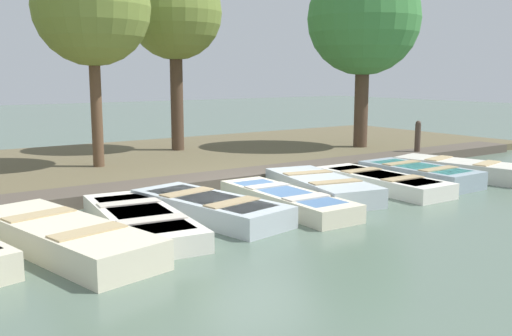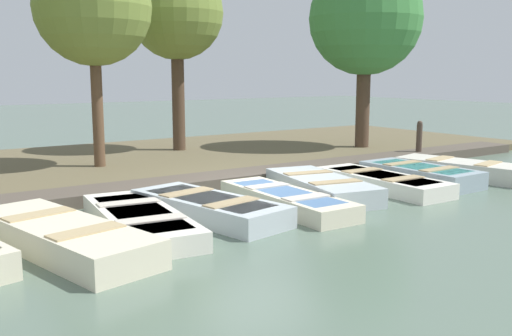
% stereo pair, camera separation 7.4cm
% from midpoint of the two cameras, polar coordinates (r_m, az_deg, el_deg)
% --- Properties ---
extents(ground_plane, '(80.00, 80.00, 0.00)m').
position_cam_midpoint_polar(ground_plane, '(11.83, -0.06, -2.72)').
color(ground_plane, '#566B5B').
extents(shore_bank, '(8.00, 24.00, 0.21)m').
position_cam_midpoint_polar(shore_bank, '(16.12, -10.16, 0.75)').
color(shore_bank, brown).
rests_on(shore_bank, ground_plane).
extents(dock_walkway, '(1.04, 20.87, 0.25)m').
position_cam_midpoint_polar(dock_walkway, '(12.86, -3.29, -1.18)').
color(dock_walkway, '#51473D').
rests_on(dock_walkway, ground_plane).
extents(rowboat_1, '(3.70, 1.84, 0.43)m').
position_cam_midpoint_polar(rowboat_1, '(8.57, -18.58, -6.45)').
color(rowboat_1, beige).
rests_on(rowboat_1, ground_plane).
extents(rowboat_2, '(3.47, 1.53, 0.34)m').
position_cam_midpoint_polar(rowboat_2, '(9.37, -11.35, -5.11)').
color(rowboat_2, silver).
rests_on(rowboat_2, ground_plane).
extents(rowboat_3, '(3.26, 1.70, 0.39)m').
position_cam_midpoint_polar(rowboat_3, '(9.97, -4.56, -3.91)').
color(rowboat_3, '#B2BCC1').
rests_on(rowboat_3, ground_plane).
extents(rowboat_4, '(3.27, 1.05, 0.34)m').
position_cam_midpoint_polar(rowboat_4, '(10.65, 3.19, -3.17)').
color(rowboat_4, beige).
rests_on(rowboat_4, ground_plane).
extents(rowboat_5, '(3.17, 1.73, 0.41)m').
position_cam_midpoint_polar(rowboat_5, '(11.80, 6.70, -1.82)').
color(rowboat_5, '#B2BCC1').
rests_on(rowboat_5, ground_plane).
extents(rowboat_6, '(3.24, 1.14, 0.34)m').
position_cam_midpoint_polar(rowboat_6, '(12.72, 12.61, -1.32)').
color(rowboat_6, silver).
rests_on(rowboat_6, ground_plane).
extents(rowboat_7, '(2.74, 1.20, 0.42)m').
position_cam_midpoint_polar(rowboat_7, '(13.62, 16.23, -0.60)').
color(rowboat_7, '#8C9EA8').
rests_on(rowboat_7, ground_plane).
extents(rowboat_8, '(3.28, 1.69, 0.43)m').
position_cam_midpoint_polar(rowboat_8, '(14.64, 20.13, -0.10)').
color(rowboat_8, beige).
rests_on(rowboat_8, ground_plane).
extents(mooring_post_far, '(0.17, 0.17, 1.15)m').
position_cam_midpoint_polar(mooring_post_far, '(17.20, 16.11, 2.67)').
color(mooring_post_far, '#47382D').
rests_on(mooring_post_far, ground_plane).
extents(park_tree_left, '(2.80, 2.80, 5.46)m').
position_cam_midpoint_polar(park_tree_left, '(14.64, -15.85, 15.13)').
color(park_tree_left, brown).
rests_on(park_tree_left, ground_plane).
extents(park_tree_center, '(2.75, 2.75, 5.63)m').
position_cam_midpoint_polar(park_tree_center, '(17.42, -7.84, 14.97)').
color(park_tree_center, '#4C3828').
rests_on(park_tree_center, ground_plane).
extents(park_tree_right, '(3.46, 3.46, 5.90)m').
position_cam_midpoint_polar(park_tree_right, '(18.28, 11.00, 14.39)').
color(park_tree_right, '#4C3828').
rests_on(park_tree_right, ground_plane).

